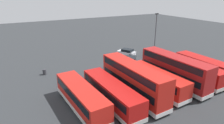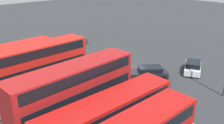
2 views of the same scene
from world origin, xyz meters
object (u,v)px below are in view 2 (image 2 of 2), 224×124
(bus_single_deck_second, at_px, (109,114))
(waste_bin_yellow, at_px, (86,41))
(bus_double_decker_fifth, at_px, (35,65))
(bus_single_deck_sixth, at_px, (18,64))
(bus_single_deck_seventh, at_px, (13,55))
(car_small_green, at_px, (149,73))
(car_hatchback_silver, at_px, (193,67))
(bus_single_deck_fourth, at_px, (51,85))
(bus_double_decker_third, at_px, (74,89))

(bus_single_deck_second, distance_m, waste_bin_yellow, 24.12)
(bus_single_deck_second, xyz_separation_m, bus_double_decker_fifth, (11.26, 0.43, 0.83))
(bus_single_deck_sixth, relative_size, bus_single_deck_seventh, 1.03)
(bus_single_deck_second, xyz_separation_m, bus_single_deck_sixth, (14.80, 0.83, -0.00))
(bus_double_decker_fifth, bearing_deg, car_small_green, -123.10)
(bus_single_deck_second, bearing_deg, bus_double_decker_fifth, 2.17)
(bus_single_deck_sixth, bearing_deg, car_hatchback_silver, -128.33)
(bus_single_deck_seventh, relative_size, car_small_green, 2.39)
(bus_single_deck_fourth, relative_size, waste_bin_yellow, 10.87)
(bus_single_deck_second, distance_m, car_hatchback_silver, 15.52)
(bus_single_deck_seventh, height_order, car_small_green, bus_single_deck_seventh)
(bus_single_deck_second, distance_m, bus_single_deck_sixth, 14.82)
(bus_single_deck_fourth, relative_size, bus_single_deck_seventh, 0.96)
(waste_bin_yellow, bearing_deg, bus_single_deck_seventh, 98.32)
(bus_double_decker_fifth, relative_size, bus_single_deck_seventh, 1.11)
(bus_single_deck_second, xyz_separation_m, bus_single_deck_fourth, (7.45, 0.74, -0.00))
(bus_single_deck_second, bearing_deg, car_small_green, -66.15)
(bus_single_deck_second, xyz_separation_m, bus_single_deck_seventh, (18.42, -0.05, -0.00))
(bus_single_deck_second, height_order, bus_single_deck_seventh, same)
(bus_single_deck_second, bearing_deg, bus_double_decker_third, 6.77)
(bus_double_decker_third, relative_size, bus_double_decker_fifth, 0.99)
(bus_double_decker_fifth, bearing_deg, bus_single_deck_fourth, 175.34)
(bus_single_deck_second, xyz_separation_m, waste_bin_yellow, (20.31, -12.96, -1.15))
(bus_single_deck_second, bearing_deg, bus_single_deck_sixth, 3.21)
(bus_single_deck_sixth, bearing_deg, waste_bin_yellow, -68.23)
(bus_single_deck_seventh, xyz_separation_m, car_small_green, (-13.98, -9.99, -0.92))
(bus_single_deck_second, relative_size, bus_double_decker_third, 1.01)
(bus_single_deck_sixth, bearing_deg, bus_double_decker_third, -178.04)
(bus_double_decker_third, bearing_deg, bus_double_decker_fifth, -0.21)
(bus_double_decker_third, height_order, bus_double_decker_fifth, same)
(bus_double_decker_third, bearing_deg, car_small_green, -86.70)
(bus_single_deck_second, height_order, car_small_green, bus_single_deck_second)
(bus_double_decker_third, xyz_separation_m, bus_double_decker_fifth, (7.43, -0.03, 0.00))
(car_hatchback_silver, bearing_deg, bus_double_decker_third, 83.38)
(bus_single_deck_fourth, bearing_deg, bus_single_deck_seventh, -4.09)
(bus_double_decker_fifth, xyz_separation_m, car_small_green, (-6.82, -10.46, -1.75))
(bus_single_deck_fourth, bearing_deg, bus_double_decker_third, -175.53)
(waste_bin_yellow, bearing_deg, bus_single_deck_fourth, 133.18)
(bus_double_decker_fifth, height_order, bus_single_deck_sixth, bus_double_decker_fifth)
(bus_double_decker_fifth, relative_size, car_small_green, 2.66)
(bus_double_decker_fifth, xyz_separation_m, waste_bin_yellow, (9.05, -13.39, -1.98))
(bus_double_decker_fifth, distance_m, car_hatchback_silver, 18.39)
(bus_single_deck_fourth, xyz_separation_m, waste_bin_yellow, (12.86, -13.70, -1.14))
(bus_single_deck_fourth, relative_size, car_small_green, 2.30)
(waste_bin_yellow, bearing_deg, bus_double_decker_fifth, 124.06)
(bus_single_deck_fourth, relative_size, car_hatchback_silver, 2.38)
(bus_single_deck_fourth, distance_m, waste_bin_yellow, 18.83)
(bus_single_deck_sixth, relative_size, waste_bin_yellow, 11.69)
(bus_single_deck_fourth, xyz_separation_m, car_hatchback_silver, (-5.46, -16.11, -0.92))
(car_small_green, height_order, waste_bin_yellow, car_small_green)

